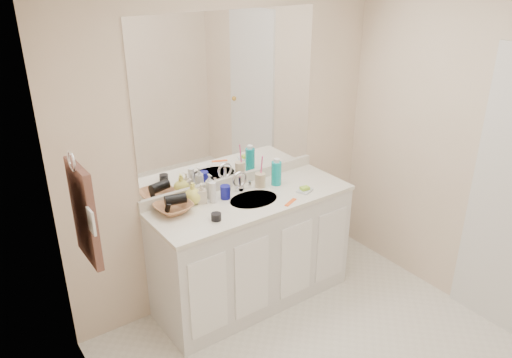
{
  "coord_description": "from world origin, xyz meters",
  "views": [
    {
      "loc": [
        -1.85,
        -1.63,
        2.48
      ],
      "look_at": [
        0.0,
        0.97,
        1.05
      ],
      "focal_mm": 35.0,
      "sensor_mm": 36.0,
      "label": 1
    }
  ],
  "objects": [
    {
      "name": "dark_jar",
      "position": [
        -0.38,
        0.89,
        0.9
      ],
      "size": [
        0.08,
        0.08,
        0.05
      ],
      "primitive_type": "cylinder",
      "rotation": [
        0.0,
        0.0,
        0.15
      ],
      "color": "black",
      "rests_on": "countertop"
    },
    {
      "name": "hand_towel",
      "position": [
        -1.25,
        0.77,
        1.25
      ],
      "size": [
        0.04,
        0.32,
        0.55
      ],
      "primitive_type": "cube",
      "color": "#4B2F28",
      "rests_on": "towel_ring"
    },
    {
      "name": "blue_mug",
      "position": [
        -0.16,
        1.13,
        0.93
      ],
      "size": [
        0.1,
        0.1,
        0.1
      ],
      "primitive_type": "cylinder",
      "rotation": [
        0.0,
        0.0,
        -0.43
      ],
      "color": "navy",
      "rests_on": "countertop"
    },
    {
      "name": "countertop",
      "position": [
        0.0,
        1.02,
        0.86
      ],
      "size": [
        1.52,
        0.57,
        0.03
      ],
      "primitive_type": "cube",
      "color": "silver",
      "rests_on": "vanity_cabinet"
    },
    {
      "name": "wall_back",
      "position": [
        0.0,
        1.3,
        1.2
      ],
      "size": [
        2.6,
        0.02,
        2.4
      ],
      "primitive_type": "cube",
      "color": "beige",
      "rests_on": "floor"
    },
    {
      "name": "towel_ring",
      "position": [
        -1.27,
        0.77,
        1.55
      ],
      "size": [
        0.01,
        0.11,
        0.11
      ],
      "primitive_type": "torus",
      "rotation": [
        0.0,
        1.57,
        0.0
      ],
      "color": "silver",
      "rests_on": "wall_left"
    },
    {
      "name": "switch_plate",
      "position": [
        -1.27,
        0.57,
        1.3
      ],
      "size": [
        0.01,
        0.08,
        0.13
      ],
      "primitive_type": "cube",
      "color": "white",
      "rests_on": "wall_left"
    },
    {
      "name": "soap_bottle_yellow",
      "position": [
        -0.39,
        1.2,
        0.96
      ],
      "size": [
        0.15,
        0.15,
        0.16
      ],
      "primitive_type": "imported",
      "rotation": [
        0.0,
        0.0,
        0.24
      ],
      "color": "#F1EA5E",
      "rests_on": "countertop"
    },
    {
      "name": "wall_left",
      "position": [
        -1.3,
        0.0,
        1.2
      ],
      "size": [
        0.02,
        2.6,
        2.4
      ],
      "primitive_type": "cube",
      "color": "beige",
      "rests_on": "floor"
    },
    {
      "name": "mouthwash_bottle",
      "position": [
        0.29,
        1.11,
        0.97
      ],
      "size": [
        0.09,
        0.09,
        0.18
      ],
      "primitive_type": "cylinder",
      "rotation": [
        0.0,
        0.0,
        -0.24
      ],
      "color": "#0D9EA0",
      "rests_on": "countertop"
    },
    {
      "name": "soap_bottle_white",
      "position": [
        -0.24,
        1.21,
        0.97
      ],
      "size": [
        0.07,
        0.07,
        0.18
      ],
      "primitive_type": "imported",
      "rotation": [
        0.0,
        0.0,
        0.04
      ],
      "color": "silver",
      "rests_on": "countertop"
    },
    {
      "name": "orange_comb",
      "position": [
        0.18,
        0.81,
        0.88
      ],
      "size": [
        0.13,
        0.08,
        0.01
      ],
      "primitive_type": "cube",
      "rotation": [
        0.0,
        0.0,
        0.41
      ],
      "color": "#FE5B1A",
      "rests_on": "countertop"
    },
    {
      "name": "mirror",
      "position": [
        0.0,
        1.29,
        1.56
      ],
      "size": [
        1.48,
        0.01,
        1.2
      ],
      "primitive_type": "cube",
      "color": "white",
      "rests_on": "wall_back"
    },
    {
      "name": "tan_cup",
      "position": [
        0.16,
        1.15,
        0.93
      ],
      "size": [
        0.08,
        0.08,
        0.11
      ],
      "primitive_type": "cylinder",
      "rotation": [
        0.0,
        0.0,
        -0.04
      ],
      "color": "#CDB990",
      "rests_on": "countertop"
    },
    {
      "name": "backsplash",
      "position": [
        0.0,
        1.29,
        0.92
      ],
      "size": [
        1.52,
        0.03,
        0.08
      ],
      "primitive_type": "cube",
      "color": "silver",
      "rests_on": "countertop"
    },
    {
      "name": "wicker_basket",
      "position": [
        -0.56,
        1.16,
        0.91
      ],
      "size": [
        0.28,
        0.28,
        0.06
      ],
      "primitive_type": "imported",
      "rotation": [
        0.0,
        0.0,
        0.12
      ],
      "color": "#A56A42",
      "rests_on": "countertop"
    },
    {
      "name": "toothbrush",
      "position": [
        0.17,
        1.15,
        1.03
      ],
      "size": [
        0.01,
        0.04,
        0.2
      ],
      "primitive_type": "cylinder",
      "rotation": [
        0.14,
        0.0,
        -0.05
      ],
      "color": "#F13F8D",
      "rests_on": "tan_cup"
    },
    {
      "name": "sink_basin",
      "position": [
        0.0,
        1.0,
        0.87
      ],
      "size": [
        0.37,
        0.37,
        0.02
      ],
      "primitive_type": "cylinder",
      "color": "beige",
      "rests_on": "countertop"
    },
    {
      "name": "hair_dryer",
      "position": [
        -0.54,
        1.16,
        0.97
      ],
      "size": [
        0.16,
        0.1,
        0.07
      ],
      "primitive_type": "cylinder",
      "rotation": [
        0.0,
        1.57,
        -0.23
      ],
      "color": "black",
      "rests_on": "wicker_basket"
    },
    {
      "name": "extra_white_bottle",
      "position": [
        -0.26,
        1.13,
        0.96
      ],
      "size": [
        0.06,
        0.06,
        0.15
      ],
      "primitive_type": "cylinder",
      "rotation": [
        0.0,
        0.0,
        -0.43
      ],
      "color": "silver",
      "rests_on": "countertop"
    },
    {
      "name": "faucet",
      "position": [
        0.0,
        1.18,
        0.94
      ],
      "size": [
        0.02,
        0.02,
        0.11
      ],
      "primitive_type": "cylinder",
      "color": "silver",
      "rests_on": "countertop"
    },
    {
      "name": "soap_dish",
      "position": [
        0.39,
        0.89,
        0.89
      ],
      "size": [
        0.14,
        0.13,
        0.01
      ],
      "primitive_type": "cube",
      "rotation": [
        0.0,
        0.0,
        0.39
      ],
      "color": "silver",
      "rests_on": "countertop"
    },
    {
      "name": "wall_right",
      "position": [
        1.3,
        0.0,
        1.2
      ],
      "size": [
        0.02,
        2.6,
        2.4
      ],
      "primitive_type": "cube",
      "color": "beige",
      "rests_on": "floor"
    },
    {
      "name": "green_soap",
      "position": [
        0.39,
        0.89,
        0.9
      ],
      "size": [
        0.07,
        0.05,
        0.02
      ],
      "primitive_type": "cube",
      "rotation": [
        0.0,
        0.0,
        -0.12
      ],
      "color": "#97CE32",
      "rests_on": "soap_dish"
    },
    {
      "name": "vanity_cabinet",
      "position": [
        0.0,
        1.02,
        0.42
      ],
      "size": [
        1.5,
        0.55,
        0.85
      ],
      "primitive_type": "cube",
      "color": "silver",
      "rests_on": "floor"
    },
    {
      "name": "soap_bottle_cream",
      "position": [
        -0.33,
        1.18,
        0.95
      ],
      "size": [
        0.09,
        0.09,
        0.15
      ],
      "primitive_type": "imported",
      "rotation": [
        0.0,
        0.0,
        -0.35
      ],
      "color": "beige",
      "rests_on": "countertop"
    }
  ]
}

